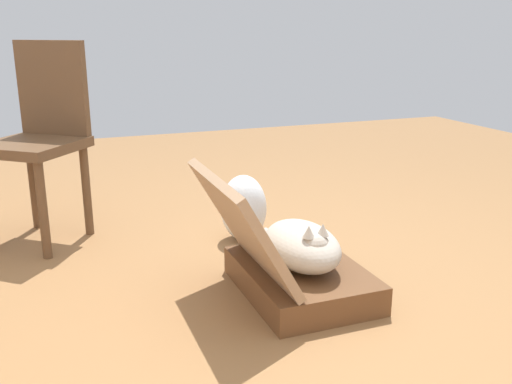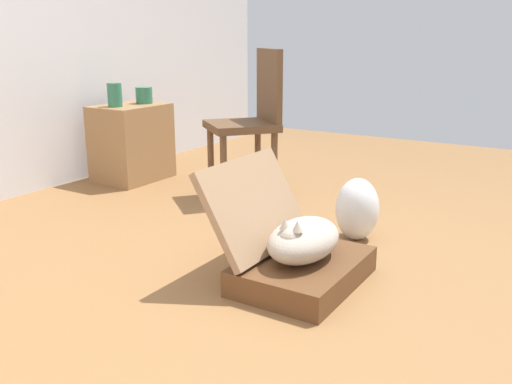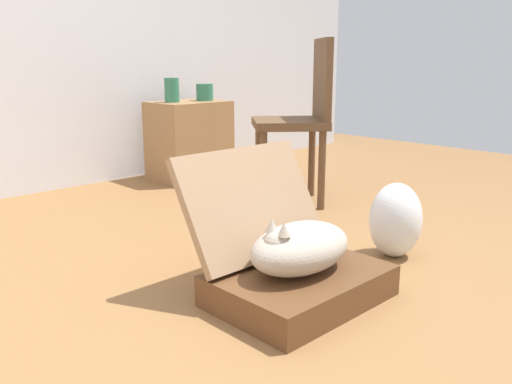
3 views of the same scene
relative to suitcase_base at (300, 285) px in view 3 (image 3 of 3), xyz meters
The scene contains 9 objects.
ground_plane 0.17m from the suitcase_base, 87.19° to the left, with size 7.68×7.68×0.00m, color olive.
suitcase_base is the anchor object (origin of this frame).
suitcase_lid 0.37m from the suitcase_base, 90.00° to the left, with size 0.63×0.46×0.04m, color #9B7756.
cat 0.15m from the suitcase_base, behind, with size 0.52×0.28×0.22m.
plastic_bag_white 0.68m from the suitcase_base, ahead, with size 0.24×0.24×0.35m, color silver.
side_table 2.25m from the suitcase_base, 63.46° to the left, with size 0.54×0.41×0.58m, color olive.
vase_tall 2.28m from the suitcase_base, 66.75° to the left, with size 0.11×0.11×0.17m, color #2D7051.
vase_short 2.36m from the suitcase_base, 60.11° to the left, with size 0.13×0.13×0.12m, color #2D7051.
chair 1.51m from the suitcase_base, 41.62° to the left, with size 0.61×0.60×1.01m.
Camera 3 is at (-1.42, -1.40, 0.89)m, focal length 37.74 mm.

